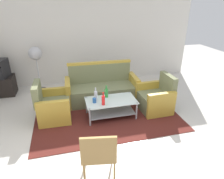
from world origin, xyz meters
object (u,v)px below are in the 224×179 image
object	(u,v)px
coffee_table	(111,106)
bottle_red	(103,100)
wicker_chair	(99,152)
bottle_clear	(96,95)
pedestal_fan	(36,56)
couch	(102,89)
armchair_left	(53,107)
bottle_green	(106,93)
cup	(94,100)
armchair_right	(156,99)

from	to	relation	value
coffee_table	bottle_red	bearing A→B (deg)	-141.57
coffee_table	wicker_chair	size ratio (longest dim) A/B	1.31
bottle_clear	pedestal_fan	world-z (taller)	pedestal_fan
couch	armchair_left	world-z (taller)	couch
couch	coffee_table	world-z (taller)	couch
bottle_green	pedestal_fan	xyz separation A→B (m)	(-1.57, 1.69, 0.50)
couch	wicker_chair	world-z (taller)	couch
pedestal_fan	couch	bearing A→B (deg)	-33.19
armchair_left	wicker_chair	distance (m)	1.97
armchair_left	coffee_table	world-z (taller)	armchair_left
armchair_left	bottle_green	bearing A→B (deg)	88.92
coffee_table	bottle_clear	distance (m)	0.41
bottle_clear	wicker_chair	size ratio (longest dim) A/B	0.35
couch	pedestal_fan	bearing A→B (deg)	-31.50
coffee_table	bottle_green	size ratio (longest dim) A/B	3.93
coffee_table	pedestal_fan	world-z (taller)	pedestal_fan
coffee_table	bottle_green	bearing A→B (deg)	109.63
armchair_left	coffee_table	distance (m)	1.27
armchair_left	cup	world-z (taller)	armchair_left
cup	wicker_chair	bearing A→B (deg)	-97.27
bottle_clear	cup	world-z (taller)	bottle_clear
armchair_left	bottle_red	xyz separation A→B (m)	(1.04, -0.39, 0.23)
cup	wicker_chair	world-z (taller)	wicker_chair
couch	cup	bearing A→B (deg)	70.43
bottle_clear	wicker_chair	distance (m)	1.72
armchair_right	bottle_red	size ratio (longest dim) A/B	2.98
bottle_clear	bottle_green	size ratio (longest dim) A/B	1.04
couch	cup	world-z (taller)	couch
bottle_green	pedestal_fan	bearing A→B (deg)	132.89
armchair_right	couch	bearing A→B (deg)	53.80
bottle_clear	pedestal_fan	xyz separation A→B (m)	(-1.32, 1.77, 0.49)
coffee_table	cup	xyz separation A→B (m)	(-0.37, -0.02, 0.19)
bottle_red	wicker_chair	size ratio (longest dim) A/B	0.34
bottle_green	pedestal_fan	size ratio (longest dim) A/B	0.22
bottle_green	pedestal_fan	world-z (taller)	pedestal_fan
coffee_table	bottle_red	distance (m)	0.36
bottle_green	wicker_chair	distance (m)	1.85
bottle_green	couch	bearing A→B (deg)	88.04
wicker_chair	couch	bearing A→B (deg)	87.51
coffee_table	cup	size ratio (longest dim) A/B	11.00
coffee_table	wicker_chair	bearing A→B (deg)	-109.54
armchair_right	pedestal_fan	distance (m)	3.37
bottle_green	cup	world-z (taller)	bottle_green
couch	bottle_clear	xyz separation A→B (m)	(-0.28, -0.73, 0.20)
couch	pedestal_fan	world-z (taller)	pedestal_fan
pedestal_fan	bottle_green	bearing A→B (deg)	-47.11
bottle_clear	couch	bearing A→B (deg)	69.29
bottle_red	armchair_right	bearing A→B (deg)	8.62
couch	armchair_right	xyz separation A→B (m)	(1.13, -0.79, -0.03)
couch	armchair_left	distance (m)	1.35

